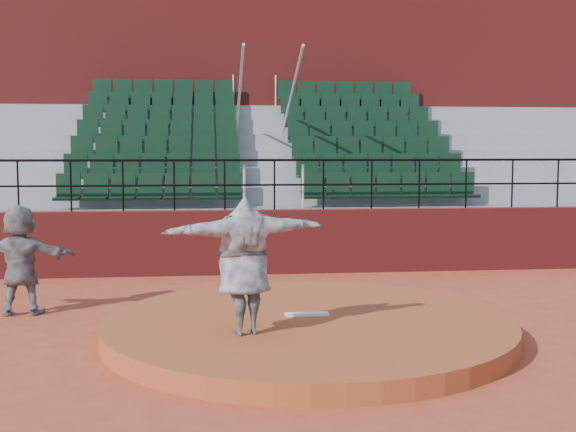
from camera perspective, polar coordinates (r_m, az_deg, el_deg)
The scene contains 9 objects.
ground at distance 9.89m, azimuth 1.61°, elevation -9.45°, with size 90.00×90.00×0.00m, color #AD4327.
pitchers_mound at distance 9.86m, azimuth 1.61°, elevation -8.75°, with size 5.50×5.50×0.25m, color #A34A24.
pitching_rubber at distance 9.97m, azimuth 1.49°, elevation -7.76°, with size 0.60×0.15×0.03m, color white.
boundary_wall at distance 14.65m, azimuth -1.07°, elevation -2.02°, with size 24.00×0.30×1.30m, color maroon.
wall_railing at distance 14.54m, azimuth -1.08°, elevation 3.38°, with size 24.04×0.05×1.03m.
seating_deck at distance 18.19m, azimuth -2.12°, elevation 1.94°, with size 24.00×5.97×4.63m.
press_box_facade at distance 22.13m, azimuth -2.89°, elevation 7.97°, with size 24.00×3.00×7.10m, color maroon.
pitcher at distance 8.86m, azimuth -3.50°, elevation -3.95°, with size 2.08×0.56×1.69m, color black.
fielder at distance 11.70m, azimuth -20.36°, elevation -3.26°, with size 1.57×0.50×1.69m, color black.
Camera 1 is at (-1.32, -9.47, 2.52)m, focal length 45.00 mm.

